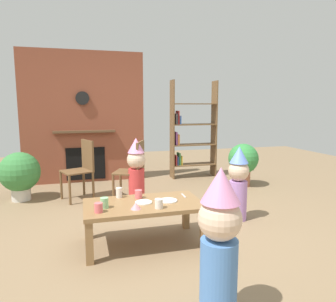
# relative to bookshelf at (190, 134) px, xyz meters

# --- Properties ---
(ground_plane) EXTENTS (12.00, 12.00, 0.00)m
(ground_plane) POSITION_rel_bookshelf_xyz_m (-1.16, -2.40, -0.87)
(ground_plane) COLOR #846B4C
(brick_fireplace_feature) EXTENTS (2.20, 0.28, 2.40)m
(brick_fireplace_feature) POSITION_rel_bookshelf_xyz_m (-2.01, 0.20, 0.32)
(brick_fireplace_feature) COLOR brown
(brick_fireplace_feature) RESTS_ON ground_plane
(bookshelf) EXTENTS (0.90, 0.28, 1.90)m
(bookshelf) POSITION_rel_bookshelf_xyz_m (0.00, 0.00, 0.00)
(bookshelf) COLOR brown
(bookshelf) RESTS_ON ground_plane
(coffee_table) EXTENTS (1.20, 0.66, 0.44)m
(coffee_table) POSITION_rel_bookshelf_xyz_m (-1.48, -2.77, -0.50)
(coffee_table) COLOR olive
(coffee_table) RESTS_ON ground_plane
(paper_cup_near_left) EXTENTS (0.08, 0.08, 0.09)m
(paper_cup_near_left) POSITION_rel_bookshelf_xyz_m (-1.50, -2.59, -0.39)
(paper_cup_near_left) COLOR #E5666B
(paper_cup_near_left) RESTS_ON coffee_table
(paper_cup_near_right) EXTENTS (0.08, 0.08, 0.09)m
(paper_cup_near_right) POSITION_rel_bookshelf_xyz_m (-1.94, -2.94, -0.39)
(paper_cup_near_right) COLOR #E5666B
(paper_cup_near_right) RESTS_ON coffee_table
(paper_cup_center) EXTENTS (0.08, 0.08, 0.10)m
(paper_cup_center) POSITION_rel_bookshelf_xyz_m (-1.88, -2.82, -0.38)
(paper_cup_center) COLOR #8CD18C
(paper_cup_center) RESTS_ON coffee_table
(paper_cup_far_left) EXTENTS (0.06, 0.06, 0.11)m
(paper_cup_far_left) POSITION_rel_bookshelf_xyz_m (-1.70, -2.52, -0.38)
(paper_cup_far_left) COLOR silver
(paper_cup_far_left) RESTS_ON coffee_table
(paper_cup_far_right) EXTENTS (0.08, 0.08, 0.09)m
(paper_cup_far_right) POSITION_rel_bookshelf_xyz_m (-1.37, -2.97, -0.39)
(paper_cup_far_right) COLOR silver
(paper_cup_far_right) RESTS_ON coffee_table
(paper_plate_front) EXTENTS (0.19, 0.19, 0.01)m
(paper_plate_front) POSITION_rel_bookshelf_xyz_m (-1.22, -2.78, -0.43)
(paper_plate_front) COLOR white
(paper_plate_front) RESTS_ON coffee_table
(paper_plate_rear) EXTENTS (0.17, 0.17, 0.01)m
(paper_plate_rear) POSITION_rel_bookshelf_xyz_m (-1.48, -2.77, -0.43)
(paper_plate_rear) COLOR white
(paper_plate_rear) RESTS_ON coffee_table
(birthday_cake_slice) EXTENTS (0.10, 0.10, 0.07)m
(birthday_cake_slice) POSITION_rel_bookshelf_xyz_m (-1.59, -2.94, -0.40)
(birthday_cake_slice) COLOR pink
(birthday_cake_slice) RESTS_ON coffee_table
(table_fork) EXTENTS (0.02, 0.15, 0.01)m
(table_fork) POSITION_rel_bookshelf_xyz_m (-1.01, -2.64, -0.43)
(table_fork) COLOR silver
(table_fork) RESTS_ON coffee_table
(child_with_cone_hat) EXTENTS (0.29, 0.29, 1.04)m
(child_with_cone_hat) POSITION_rel_bookshelf_xyz_m (-1.23, -4.03, -0.32)
(child_with_cone_hat) COLOR #4C7FC6
(child_with_cone_hat) RESTS_ON ground_plane
(child_in_pink) EXTENTS (0.26, 0.26, 0.93)m
(child_in_pink) POSITION_rel_bookshelf_xyz_m (-0.22, -2.40, -0.38)
(child_in_pink) COLOR #B27FCC
(child_in_pink) RESTS_ON ground_plane
(child_by_the_chairs) EXTENTS (0.27, 0.27, 0.96)m
(child_by_the_chairs) POSITION_rel_bookshelf_xyz_m (-1.32, -1.42, -0.36)
(child_by_the_chairs) COLOR #D13838
(child_by_the_chairs) RESTS_ON ground_plane
(dining_chair_left) EXTENTS (0.52, 0.52, 0.90)m
(dining_chair_left) POSITION_rel_bookshelf_xyz_m (-2.08, -0.97, -0.36)
(dining_chair_left) COLOR brown
(dining_chair_left) RESTS_ON ground_plane
(dining_chair_middle) EXTENTS (0.53, 0.53, 0.90)m
(dining_chair_middle) POSITION_rel_bookshelf_xyz_m (-1.33, -1.29, -0.36)
(dining_chair_middle) COLOR brown
(dining_chair_middle) RESTS_ON ground_plane
(potted_plant_tall) EXTENTS (0.53, 0.53, 0.76)m
(potted_plant_tall) POSITION_rel_bookshelf_xyz_m (0.67, -0.92, -0.42)
(potted_plant_tall) COLOR #9E5B42
(potted_plant_tall) RESTS_ON ground_plane
(potted_plant_short) EXTENTS (0.59, 0.59, 0.73)m
(potted_plant_short) POSITION_rel_bookshelf_xyz_m (-2.98, -0.80, -0.46)
(potted_plant_short) COLOR beige
(potted_plant_short) RESTS_ON ground_plane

